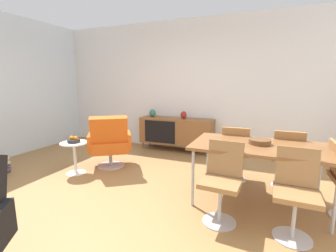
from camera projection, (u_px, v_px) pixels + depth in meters
ground_plane at (129, 198)px, 3.08m from camera, size 8.32×8.32×0.00m
wall_back at (190, 86)px, 5.19m from camera, size 6.80×0.12×2.80m
sideboard at (176, 131)px, 5.17m from camera, size 1.60×0.45×0.72m
vase_cobalt at (184, 115)px, 5.05m from camera, size 0.13×0.13×0.16m
vase_sculptural_dark at (153, 113)px, 5.32m from camera, size 0.15×0.15×0.17m
dining_table at (260, 148)px, 2.86m from camera, size 1.60×0.90×0.74m
wooden_bowl_on_table at (260, 142)px, 2.89m from camera, size 0.26×0.26×0.06m
dining_chair_front_left at (222, 179)px, 2.53m from camera, size 0.42×0.45×0.86m
dining_chair_front_right at (296, 190)px, 2.26m from camera, size 0.41×0.43×0.86m
dining_chair_back_right at (287, 157)px, 3.28m from camera, size 0.40×0.43×0.86m
dining_chair_back_left at (235, 151)px, 3.54m from camera, size 0.42×0.44×0.86m
lounge_chair_red at (110, 142)px, 4.13m from camera, size 0.90×0.89×0.95m
side_table_round at (75, 154)px, 3.90m from camera, size 0.44×0.44×0.52m
fruit_bowl at (74, 140)px, 3.86m from camera, size 0.20×0.20×0.11m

